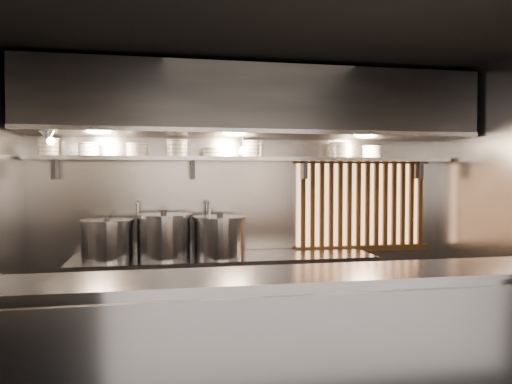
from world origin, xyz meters
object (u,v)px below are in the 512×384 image
object	(u,v)px
heat_lamp	(48,135)
stock_pot_right	(164,236)
stock_pot_mid	(220,236)
pendant_bulb	(243,151)
stock_pot_left	(107,240)

from	to	relation	value
heat_lamp	stock_pot_right	world-z (taller)	heat_lamp
heat_lamp	stock_pot_mid	world-z (taller)	heat_lamp
heat_lamp	pendant_bulb	world-z (taller)	heat_lamp
pendant_bulb	stock_pot_mid	world-z (taller)	pendant_bulb
heat_lamp	pendant_bulb	bearing A→B (deg)	11.00
heat_lamp	stock_pot_mid	distance (m)	1.84
heat_lamp	pendant_bulb	distance (m)	1.83
pendant_bulb	stock_pot_mid	size ratio (longest dim) A/B	0.26
pendant_bulb	heat_lamp	bearing A→B (deg)	-169.00
stock_pot_left	pendant_bulb	bearing A→B (deg)	3.28
heat_lamp	stock_pot_left	world-z (taller)	heat_lamp
stock_pot_left	stock_pot_right	bearing A→B (deg)	-0.08
stock_pot_left	stock_pot_mid	xyz separation A→B (m)	(1.08, -0.03, 0.01)
pendant_bulb	stock_pot_left	xyz separation A→B (m)	(-1.33, -0.08, -0.87)
stock_pot_right	heat_lamp	bearing A→B (deg)	-164.72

